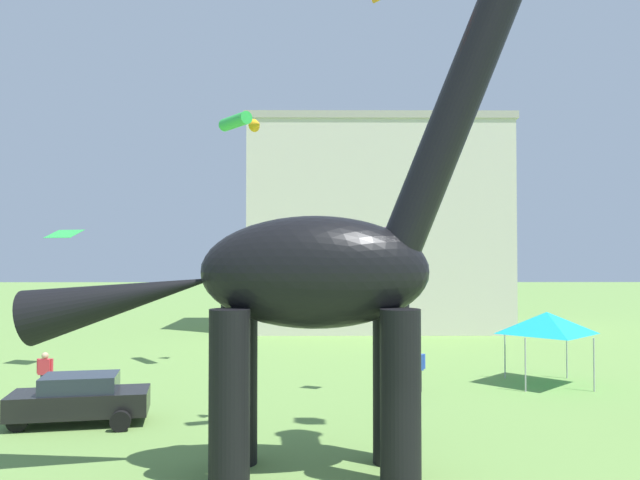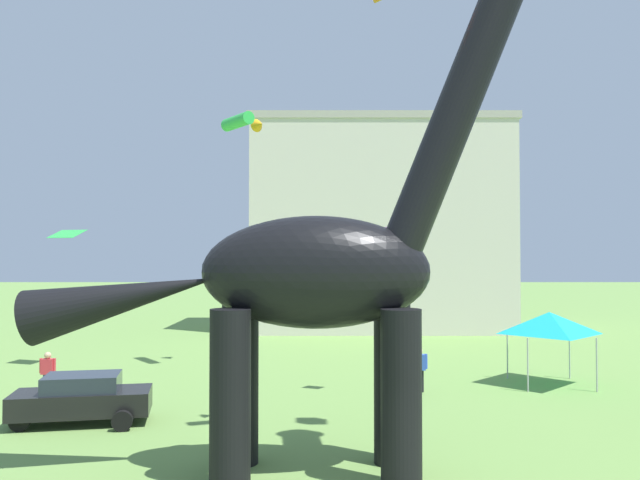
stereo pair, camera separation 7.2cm
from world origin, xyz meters
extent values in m
cylinder|color=black|center=(0.40, 4.94, 2.04)|extent=(0.95, 0.95, 4.09)
cylinder|color=black|center=(0.40, 3.14, 2.04)|extent=(0.95, 0.95, 4.09)
cylinder|color=black|center=(-3.51, 4.94, 2.04)|extent=(0.95, 0.95, 4.09)
cylinder|color=black|center=(-3.51, 3.14, 2.04)|extent=(0.95, 0.95, 4.09)
ellipsoid|color=black|center=(-1.56, 4.04, 4.91)|extent=(5.59, 2.41, 2.75)
cylinder|color=black|center=(2.07, 4.04, 9.32)|extent=(4.02, 1.03, 7.96)
cone|color=black|center=(-6.25, 4.04, 4.28)|extent=(4.91, 1.38, 2.33)
cube|color=black|center=(-9.00, 8.78, 0.67)|extent=(4.46, 2.54, 0.72)
cube|color=#232B35|center=(-9.00, 8.78, 1.29)|extent=(2.52, 1.96, 0.52)
cylinder|color=black|center=(-7.45, 9.67, 0.31)|extent=(0.65, 0.33, 0.62)
cylinder|color=black|center=(-7.45, 7.89, 0.31)|extent=(0.65, 0.33, 0.62)
cylinder|color=black|center=(-10.56, 9.67, 0.31)|extent=(0.65, 0.33, 0.62)
cylinder|color=black|center=(-10.56, 7.89, 0.31)|extent=(0.65, 0.33, 0.62)
cylinder|color=black|center=(2.32, 13.45, 0.43)|extent=(0.14, 0.14, 0.86)
cylinder|color=black|center=(2.53, 13.45, 0.43)|extent=(0.14, 0.14, 0.86)
cube|color=blue|center=(2.42, 13.45, 1.16)|extent=(0.46, 0.29, 0.61)
sphere|color=tan|center=(2.42, 13.45, 1.60)|extent=(0.27, 0.27, 0.27)
cylinder|color=blue|center=(2.15, 13.45, 1.19)|extent=(0.11, 0.11, 0.58)
cylinder|color=blue|center=(2.69, 13.45, 1.19)|extent=(0.11, 0.11, 0.58)
cylinder|color=#2D3347|center=(-11.92, 12.78, 0.41)|extent=(0.14, 0.14, 0.82)
cylinder|color=#2D3347|center=(-11.72, 12.78, 0.41)|extent=(0.14, 0.14, 0.82)
cube|color=#D1333D|center=(-11.82, 12.78, 1.11)|extent=(0.44, 0.27, 0.58)
sphere|color=tan|center=(-11.82, 12.78, 1.53)|extent=(0.26, 0.26, 0.26)
cylinder|color=#D1333D|center=(-12.08, 12.78, 1.14)|extent=(0.11, 0.11, 0.55)
cylinder|color=#D1333D|center=(-11.57, 12.78, 1.14)|extent=(0.11, 0.11, 0.55)
cylinder|color=#B2B2B7|center=(9.38, 16.19, 1.05)|extent=(0.06, 0.06, 2.10)
cylinder|color=#B2B2B7|center=(9.38, 13.49, 1.05)|extent=(0.06, 0.06, 2.10)
cylinder|color=#B2B2B7|center=(6.68, 16.19, 1.05)|extent=(0.06, 0.06, 2.10)
cylinder|color=#B2B2B7|center=(6.68, 13.49, 1.05)|extent=(0.06, 0.06, 2.10)
pyramid|color=#19B2B7|center=(8.03, 14.84, 2.55)|extent=(3.15, 3.15, 0.90)
cube|color=green|center=(-13.54, 18.82, 6.38)|extent=(1.78, 1.49, 0.43)
cube|color=purple|center=(0.97, 12.66, 6.28)|extent=(0.89, 0.77, 0.23)
cylinder|color=green|center=(-5.30, 17.89, 11.57)|extent=(1.75, 2.08, 0.60)
cone|color=orange|center=(-4.35, 18.59, 11.57)|extent=(0.82, 0.80, 0.63)
cube|color=beige|center=(2.87, 35.28, 7.32)|extent=(18.19, 8.55, 14.63)
cube|color=#ABA396|center=(2.87, 35.28, 14.88)|extent=(18.55, 8.72, 0.50)
camera|label=1|loc=(-1.53, -11.46, 5.29)|focal=35.67mm
camera|label=2|loc=(-1.46, -11.46, 5.29)|focal=35.67mm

